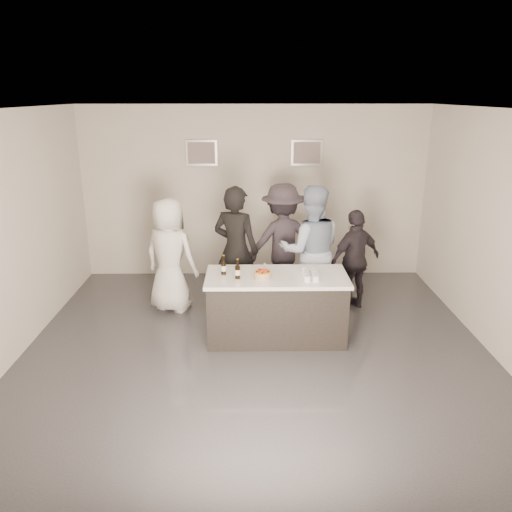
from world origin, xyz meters
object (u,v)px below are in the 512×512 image
person_main_blue (311,251)px  person_guest_left (170,255)px  bar_counter (276,307)px  person_main_black (236,250)px  cake (262,275)px  person_guest_back (282,242)px  beer_bottle_a (223,265)px  beer_bottle_b (238,269)px  person_guest_right (355,260)px

person_main_blue → person_guest_left: size_ratio=1.12×
bar_counter → person_main_black: person_main_black is taller
cake → person_main_black: 1.06m
bar_counter → person_guest_back: 1.54m
person_main_black → person_guest_back: size_ratio=1.04×
cake → person_main_blue: 1.21m
cake → beer_bottle_a: beer_bottle_a is taller
beer_bottle_b → person_main_black: bearing=92.7°
person_main_black → beer_bottle_a: bearing=105.1°
beer_bottle_a → person_main_black: (0.14, 0.85, -0.07)m
bar_counter → beer_bottle_b: size_ratio=7.15×
beer_bottle_a → person_main_blue: size_ratio=0.13×
person_guest_left → person_main_black: bearing=-160.0°
person_guest_right → person_guest_back: person_guest_back is taller
bar_counter → person_guest_back: size_ratio=1.00×
person_guest_left → person_guest_right: 2.78m
person_guest_left → person_guest_back: bearing=-139.7°
cake → beer_bottle_a: bearing=163.7°
beer_bottle_b → person_main_black: size_ratio=0.14×
beer_bottle_a → person_main_black: 0.86m
person_guest_left → beer_bottle_a: bearing=156.9°
beer_bottle_a → person_main_black: size_ratio=0.14×
cake → beer_bottle_b: (-0.32, -0.01, 0.09)m
cake → person_main_blue: bearing=52.7°
person_main_blue → beer_bottle_b: bearing=42.0°
person_main_blue → person_guest_right: bearing=-169.3°
beer_bottle_b → person_guest_back: 1.71m
person_guest_right → person_main_blue: bearing=-18.1°
beer_bottle_a → person_guest_right: bearing=26.2°
bar_counter → cake: bearing=-150.5°
person_main_blue → person_guest_back: 0.71m
person_main_black → person_guest_left: person_main_black is taller
bar_counter → person_main_black: bearing=122.1°
beer_bottle_b → bar_counter: bearing=12.8°
cake → person_main_black: (-0.37, 1.00, 0.03)m
beer_bottle_a → person_guest_back: (0.86, 1.41, -0.10)m
cake → person_main_blue: (0.73, 0.96, 0.03)m
person_guest_back → person_guest_right: bearing=141.9°
beer_bottle_b → beer_bottle_a: bearing=140.1°
person_main_blue → person_guest_left: 2.09m
beer_bottle_b → person_guest_right: (1.75, 1.11, -0.26)m
person_guest_right → cake: bearing=8.2°
person_guest_left → person_guest_back: size_ratio=0.93×
bar_counter → person_guest_right: bearing=38.8°
beer_bottle_a → beer_bottle_b: same height
person_guest_left → person_guest_back: 1.78m
person_main_black → person_guest_left: (-0.99, 0.08, -0.10)m
bar_counter → cake: cake is taller
person_main_black → person_guest_right: person_main_black is taller
cake → beer_bottle_b: bearing=-178.6°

